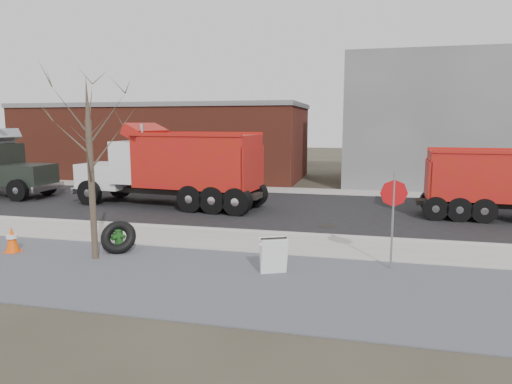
% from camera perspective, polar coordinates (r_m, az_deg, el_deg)
% --- Properties ---
extents(ground, '(120.00, 120.00, 0.00)m').
position_cam_1_polar(ground, '(15.11, -3.60, -6.39)').
color(ground, '#383328').
rests_on(ground, ground).
extents(gravel_verge, '(60.00, 5.00, 0.03)m').
position_cam_1_polar(gravel_verge, '(11.95, -8.59, -10.50)').
color(gravel_verge, slate).
rests_on(gravel_verge, ground).
extents(sidewalk, '(60.00, 2.50, 0.06)m').
position_cam_1_polar(sidewalk, '(15.33, -3.32, -6.05)').
color(sidewalk, '#9E9B93').
rests_on(sidewalk, ground).
extents(curb, '(60.00, 0.15, 0.11)m').
position_cam_1_polar(curb, '(16.54, -2.02, -4.86)').
color(curb, '#9E9B93').
rests_on(curb, ground).
extents(road, '(60.00, 9.40, 0.02)m').
position_cam_1_polar(road, '(21.06, 1.42, -2.05)').
color(road, black).
rests_on(road, ground).
extents(far_sidewalk, '(60.00, 2.00, 0.06)m').
position_cam_1_polar(far_sidewalk, '(26.58, 3.99, 0.20)').
color(far_sidewalk, '#9E9B93').
rests_on(far_sidewalk, ground).
extents(building_grey, '(12.00, 10.00, 8.00)m').
position_cam_1_polar(building_grey, '(32.29, 22.05, 8.15)').
color(building_grey, gray).
rests_on(building_grey, ground).
extents(building_brick, '(20.20, 8.20, 5.30)m').
position_cam_1_polar(building_brick, '(34.11, -11.42, 6.34)').
color(building_brick, maroon).
rests_on(building_brick, ground).
extents(bare_tree, '(3.20, 3.20, 5.20)m').
position_cam_1_polar(bare_tree, '(13.61, -20.10, 5.52)').
color(bare_tree, '#382D23').
rests_on(bare_tree, ground).
extents(fire_hydrant, '(0.51, 0.51, 0.91)m').
position_cam_1_polar(fire_hydrant, '(14.78, -16.78, -5.42)').
color(fire_hydrant, '#2A6627').
rests_on(fire_hydrant, ground).
extents(truck_tire, '(1.23, 1.06, 1.05)m').
position_cam_1_polar(truck_tire, '(14.53, -16.83, -5.44)').
color(truck_tire, black).
rests_on(truck_tire, ground).
extents(stop_sign, '(0.72, 0.12, 2.65)m').
position_cam_1_polar(stop_sign, '(12.57, 16.80, -1.34)').
color(stop_sign, gray).
rests_on(stop_sign, ground).
extents(sandwich_board, '(0.81, 0.68, 0.96)m').
position_cam_1_polar(sandwich_board, '(11.94, 2.21, -7.92)').
color(sandwich_board, white).
rests_on(sandwich_board, ground).
extents(traffic_cone_far, '(0.43, 0.43, 0.82)m').
position_cam_1_polar(traffic_cone_far, '(15.74, -28.19, -5.26)').
color(traffic_cone_far, '#FF5308').
rests_on(traffic_cone_far, ground).
extents(dump_truck_red_a, '(7.84, 2.47, 3.16)m').
position_cam_1_polar(dump_truck_red_a, '(20.98, 29.33, 1.21)').
color(dump_truck_red_a, black).
rests_on(dump_truck_red_a, ground).
extents(dump_truck_red_b, '(9.32, 3.56, 3.86)m').
position_cam_1_polar(dump_truck_red_b, '(21.72, -10.20, 3.34)').
color(dump_truck_red_b, black).
rests_on(dump_truck_red_b, ground).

